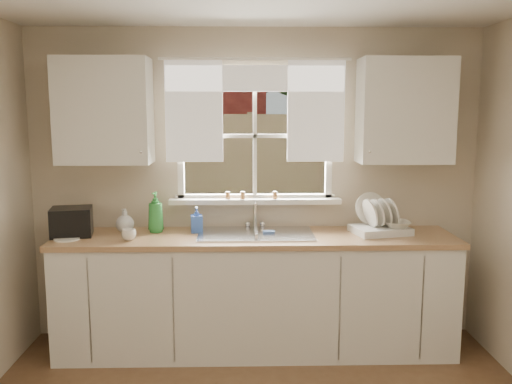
{
  "coord_description": "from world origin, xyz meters",
  "views": [
    {
      "loc": [
        -0.09,
        -2.35,
        1.86
      ],
      "look_at": [
        0.0,
        1.65,
        1.25
      ],
      "focal_mm": 38.0,
      "sensor_mm": 36.0,
      "label": 1
    }
  ],
  "objects_px": {
    "soap_bottle_a": "(156,212)",
    "black_appliance": "(72,222)",
    "cup": "(129,235)",
    "dish_rack": "(380,224)"
  },
  "relations": [
    {
      "from": "soap_bottle_a",
      "to": "black_appliance",
      "type": "height_order",
      "value": "soap_bottle_a"
    },
    {
      "from": "soap_bottle_a",
      "to": "cup",
      "type": "xyz_separation_m",
      "value": [
        -0.16,
        -0.27,
        -0.12
      ]
    },
    {
      "from": "soap_bottle_a",
      "to": "black_appliance",
      "type": "xyz_separation_m",
      "value": [
        -0.62,
        -0.11,
        -0.05
      ]
    },
    {
      "from": "dish_rack",
      "to": "black_appliance",
      "type": "height_order",
      "value": "dish_rack"
    },
    {
      "from": "dish_rack",
      "to": "cup",
      "type": "xyz_separation_m",
      "value": [
        -1.9,
        -0.19,
        -0.03
      ]
    },
    {
      "from": "black_appliance",
      "to": "dish_rack",
      "type": "bearing_deg",
      "value": -10.41
    },
    {
      "from": "dish_rack",
      "to": "cup",
      "type": "distance_m",
      "value": 1.91
    },
    {
      "from": "dish_rack",
      "to": "soap_bottle_a",
      "type": "xyz_separation_m",
      "value": [
        -1.74,
        0.08,
        0.08
      ]
    },
    {
      "from": "cup",
      "to": "soap_bottle_a",
      "type": "bearing_deg",
      "value": 72.16
    },
    {
      "from": "dish_rack",
      "to": "black_appliance",
      "type": "xyz_separation_m",
      "value": [
        -2.36,
        -0.03,
        0.03
      ]
    }
  ]
}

